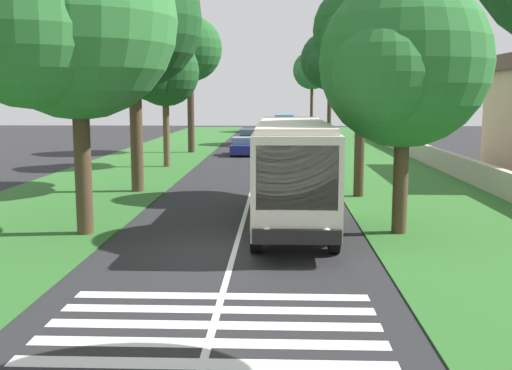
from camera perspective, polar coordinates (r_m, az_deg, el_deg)
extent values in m
plane|color=#262628|center=(18.07, -2.07, -6.38)|extent=(160.00, 160.00, 0.00)
cube|color=#2D6628|center=(34.09, -14.07, 0.37)|extent=(120.00, 8.00, 0.04)
cube|color=#2D6628|center=(33.47, 14.00, 0.23)|extent=(120.00, 8.00, 0.04)
cube|color=silver|center=(32.77, -0.17, 0.28)|extent=(110.00, 0.16, 0.01)
cube|color=silver|center=(21.54, 3.45, 1.68)|extent=(11.00, 2.50, 2.90)
cube|color=slate|center=(21.78, 3.45, 3.14)|extent=(9.68, 2.54, 0.85)
cube|color=slate|center=(16.08, 3.90, 0.67)|extent=(0.08, 2.20, 1.74)
cube|color=#B29E19|center=(21.67, 3.43, -0.94)|extent=(10.78, 2.53, 0.36)
cube|color=silver|center=(21.41, 3.49, 5.78)|extent=(10.56, 2.30, 0.18)
cube|color=black|center=(16.25, 3.86, -4.91)|extent=(0.16, 2.40, 0.40)
sphere|color=#F2EDCC|center=(16.27, 1.02, -4.40)|extent=(0.24, 0.24, 0.24)
sphere|color=#F2EDCC|center=(16.32, 6.70, -4.42)|extent=(0.24, 0.24, 0.24)
cylinder|color=black|center=(17.96, 0.01, -4.66)|extent=(1.10, 0.32, 1.10)
cylinder|color=black|center=(25.22, 0.63, -0.89)|extent=(1.10, 0.32, 1.10)
cylinder|color=black|center=(18.02, 7.36, -4.68)|extent=(1.10, 0.32, 1.10)
cylinder|color=black|center=(25.27, 5.85, -0.91)|extent=(1.10, 0.32, 1.10)
cube|color=silver|center=(10.93, -5.08, -16.49)|extent=(0.45, 6.80, 0.01)
cube|color=silver|center=(11.74, -4.52, -14.66)|extent=(0.45, 6.80, 0.01)
cube|color=silver|center=(12.57, -4.04, -13.06)|extent=(0.45, 6.80, 0.01)
cube|color=silver|center=(13.41, -3.62, -11.67)|extent=(0.45, 6.80, 0.01)
cube|color=silver|center=(14.25, -3.25, -10.43)|extent=(0.45, 6.80, 0.01)
cube|color=navy|center=(41.65, 3.18, 2.71)|extent=(4.30, 1.75, 0.70)
cube|color=slate|center=(41.49, 3.18, 3.56)|extent=(2.00, 1.61, 0.55)
cylinder|color=black|center=(40.32, 2.10, 2.24)|extent=(0.64, 0.22, 0.64)
cylinder|color=black|center=(43.00, 2.10, 2.62)|extent=(0.64, 0.22, 0.64)
cylinder|color=black|center=(40.35, 4.32, 2.23)|extent=(0.64, 0.22, 0.64)
cylinder|color=black|center=(43.03, 4.18, 2.61)|extent=(0.64, 0.22, 0.64)
cube|color=navy|center=(48.17, -1.27, 3.48)|extent=(4.30, 1.75, 0.70)
cube|color=slate|center=(48.03, -1.28, 4.21)|extent=(2.00, 1.61, 0.55)
cylinder|color=black|center=(46.90, -2.32, 3.09)|extent=(0.64, 0.22, 0.64)
cylinder|color=black|center=(49.58, -2.08, 3.38)|extent=(0.64, 0.22, 0.64)
cylinder|color=black|center=(46.81, -0.41, 3.09)|extent=(0.64, 0.22, 0.64)
cylinder|color=black|center=(49.50, -0.27, 3.37)|extent=(0.64, 0.22, 0.64)
cube|color=black|center=(55.20, 2.62, 4.09)|extent=(4.30, 1.75, 0.70)
cube|color=slate|center=(55.06, 2.62, 4.73)|extent=(2.00, 1.61, 0.55)
cylinder|color=black|center=(53.87, 1.80, 3.77)|extent=(0.64, 0.22, 0.64)
cylinder|color=black|center=(56.56, 1.81, 3.99)|extent=(0.64, 0.22, 0.64)
cylinder|color=black|center=(53.88, 3.46, 3.76)|extent=(0.64, 0.22, 0.64)
cylinder|color=black|center=(56.57, 3.40, 3.98)|extent=(0.64, 0.22, 0.64)
cube|color=black|center=(60.52, -0.69, 4.47)|extent=(4.30, 1.75, 0.70)
cube|color=slate|center=(60.38, -0.70, 5.05)|extent=(2.00, 1.61, 0.55)
cylinder|color=black|center=(59.23, -1.51, 4.18)|extent=(0.64, 0.22, 0.64)
cylinder|color=black|center=(61.92, -1.35, 4.36)|extent=(0.64, 0.22, 0.64)
cylinder|color=black|center=(59.15, 0.00, 4.18)|extent=(0.64, 0.22, 0.64)
cylinder|color=black|center=(61.85, 0.09, 4.36)|extent=(0.64, 0.22, 0.64)
cube|color=teal|center=(71.85, 2.65, 5.83)|extent=(6.00, 2.10, 2.10)
cube|color=slate|center=(72.04, 2.65, 6.14)|extent=(5.04, 2.13, 0.70)
cube|color=slate|center=(68.87, 2.68, 5.90)|extent=(0.06, 1.76, 1.18)
cylinder|color=black|center=(70.01, 1.88, 4.87)|extent=(0.76, 0.24, 0.76)
cylinder|color=black|center=(73.80, 1.89, 5.04)|extent=(0.76, 0.24, 0.76)
cylinder|color=black|center=(70.03, 3.44, 4.86)|extent=(0.76, 0.24, 0.76)
cylinder|color=black|center=(73.82, 3.37, 5.03)|extent=(0.76, 0.24, 0.76)
cylinder|color=#4C3826|center=(29.67, -11.26, 5.53)|extent=(0.60, 0.60, 6.37)
sphere|color=#19471E|center=(29.86, -11.54, 15.11)|extent=(6.50, 6.50, 6.50)
sphere|color=#19471E|center=(31.69, -10.66, 13.84)|extent=(4.84, 4.84, 4.84)
sphere|color=#19471E|center=(28.48, -14.26, 14.37)|extent=(3.79, 3.79, 3.79)
cylinder|color=#3D2D1E|center=(50.29, -6.18, 7.07)|extent=(0.55, 0.55, 6.98)
sphere|color=#1E5623|center=(50.43, -6.27, 12.68)|extent=(5.27, 5.27, 5.27)
sphere|color=#1E5623|center=(51.96, -6.00, 12.12)|extent=(3.25, 3.25, 3.25)
sphere|color=#1E5623|center=(49.22, -7.42, 12.31)|extent=(3.52, 3.52, 3.52)
cylinder|color=brown|center=(40.07, -8.48, 5.26)|extent=(0.43, 0.43, 4.94)
sphere|color=#19471E|center=(40.05, -8.59, 10.54)|extent=(4.45, 4.45, 4.45)
sphere|color=#19471E|center=(41.35, -8.23, 10.01)|extent=(3.05, 3.05, 3.05)
sphere|color=#19471E|center=(39.07, -9.86, 10.08)|extent=(3.11, 3.11, 3.11)
cylinder|color=#4C3826|center=(20.76, -16.08, 2.68)|extent=(0.55, 0.55, 5.24)
sphere|color=#337A38|center=(20.81, -16.58, 14.82)|extent=(6.46, 6.46, 6.46)
sphere|color=#337A38|center=(22.60, -14.92, 13.10)|extent=(4.32, 4.32, 4.32)
sphere|color=#337A38|center=(19.59, -20.83, 13.63)|extent=(4.70, 4.70, 4.70)
cylinder|color=#4C3826|center=(20.68, 13.52, 1.22)|extent=(0.50, 0.50, 4.14)
sphere|color=#286B2D|center=(20.56, 13.87, 11.23)|extent=(5.58, 5.58, 5.58)
sphere|color=#286B2D|center=(22.18, 12.95, 9.95)|extent=(3.92, 3.92, 3.92)
sphere|color=#286B2D|center=(19.01, 12.17, 10.28)|extent=(3.28, 3.28, 3.28)
cylinder|color=#3D2D1E|center=(59.55, 6.94, 7.00)|extent=(0.39, 0.39, 6.49)
sphere|color=#19471E|center=(59.64, 7.02, 11.63)|extent=(5.71, 5.71, 5.71)
sphere|color=#19471E|center=(61.32, 6.87, 11.14)|extent=(3.43, 3.43, 3.43)
sphere|color=#19471E|center=(58.13, 6.27, 11.31)|extent=(3.14, 3.14, 3.14)
cylinder|color=#3D2D1E|center=(27.97, 9.79, 5.30)|extent=(0.46, 0.46, 6.26)
sphere|color=#1E5623|center=(28.09, 10.01, 14.18)|extent=(4.40, 4.40, 4.40)
sphere|color=#1E5623|center=(29.36, 9.64, 13.28)|extent=(2.46, 2.46, 2.46)
sphere|color=#1E5623|center=(26.89, 8.89, 13.77)|extent=(2.49, 2.49, 2.49)
cylinder|color=#3D2D1E|center=(80.88, 5.28, 7.42)|extent=(0.40, 0.40, 6.67)
sphere|color=#286B2D|center=(80.95, 5.32, 10.76)|extent=(5.04, 5.04, 5.04)
sphere|color=#286B2D|center=(82.44, 5.26, 10.46)|extent=(3.66, 3.66, 3.66)
sphere|color=#286B2D|center=(79.64, 4.82, 10.54)|extent=(3.17, 3.17, 3.17)
cylinder|color=#473828|center=(27.97, 9.89, 6.43)|extent=(0.24, 0.24, 7.36)
cube|color=#3D3326|center=(28.04, 10.05, 12.74)|extent=(0.12, 1.40, 0.12)
cube|color=#B2A893|center=(39.02, 17.43, 2.17)|extent=(70.00, 0.40, 1.24)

